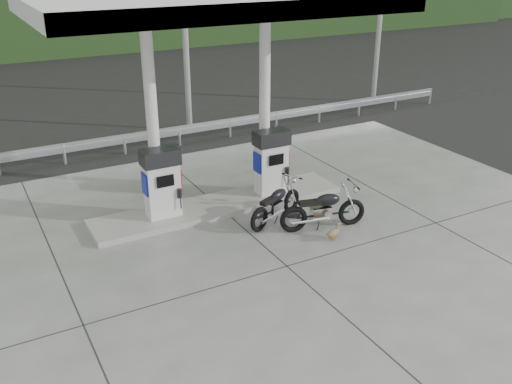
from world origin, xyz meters
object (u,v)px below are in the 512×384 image
motorcycle_left (276,205)px  motorcycle_right (323,210)px  gas_pump_right (271,162)px  duck (333,233)px  gas_pump_left (162,183)px

motorcycle_left → motorcycle_right: bearing=-71.9°
gas_pump_right → duck: bearing=-89.4°
gas_pump_left → duck: 4.47m
gas_pump_right → motorcycle_left: gas_pump_right is taller
gas_pump_right → motorcycle_left: bearing=-115.3°
motorcycle_left → motorcycle_right: size_ratio=0.91×
motorcycle_left → duck: (0.70, -1.56, -0.28)m
gas_pump_left → motorcycle_left: size_ratio=0.94×
motorcycle_right → gas_pump_left: bearing=158.6°
gas_pump_left → duck: (3.23, -2.97, -0.88)m
motorcycle_right → motorcycle_left: bearing=145.3°
gas_pump_left → motorcycle_right: (3.36, -2.33, -0.55)m
gas_pump_left → motorcycle_right: size_ratio=0.85×
motorcycle_left → motorcycle_right: motorcycle_right is taller
duck → motorcycle_left: bearing=96.6°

